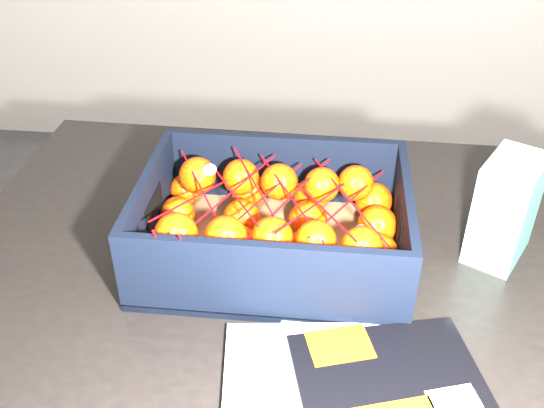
# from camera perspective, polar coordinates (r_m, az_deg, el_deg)

# --- Properties ---
(table) EXTENTS (1.22, 0.82, 0.75)m
(table) POSITION_cam_1_polar(r_m,az_deg,el_deg) (0.96, 7.14, -10.63)
(table) COLOR black
(table) RESTS_ON ground
(produce_crate) EXTENTS (0.37, 0.28, 0.12)m
(produce_crate) POSITION_cam_1_polar(r_m,az_deg,el_deg) (0.88, 0.21, -2.67)
(produce_crate) COLOR brown
(produce_crate) RESTS_ON table
(clementine_heap) EXTENTS (0.35, 0.26, 0.10)m
(clementine_heap) POSITION_cam_1_polar(r_m,az_deg,el_deg) (0.87, 0.34, -1.76)
(clementine_heap) COLOR #EC3C04
(clementine_heap) RESTS_ON produce_crate
(mesh_net) EXTENTS (0.31, 0.25, 0.09)m
(mesh_net) POSITION_cam_1_polar(r_m,az_deg,el_deg) (0.85, -0.48, 0.29)
(mesh_net) COLOR red
(mesh_net) RESTS_ON clementine_heap
(retail_carton) EXTENTS (0.11, 0.12, 0.16)m
(retail_carton) POSITION_cam_1_polar(r_m,az_deg,el_deg) (0.93, 20.82, -0.44)
(retail_carton) COLOR white
(retail_carton) RESTS_ON table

